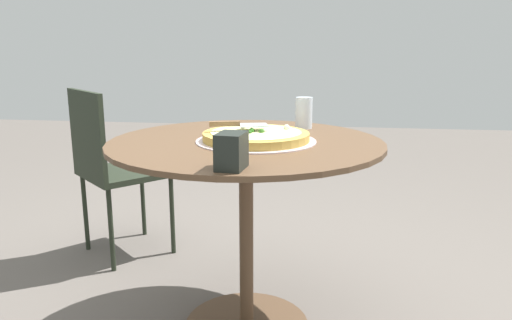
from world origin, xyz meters
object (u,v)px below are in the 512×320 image
Objects in this scene: drinking_cup at (304,113)px; pizza_on_tray at (256,137)px; pizza_server at (238,124)px; napkin_dispenser at (231,151)px; patio_chair_near at (111,161)px; patio_table at (246,186)px.

pizza_on_tray is at bearing 153.00° from drinking_cup.
napkin_dispenser reaches higher than pizza_server.
drinking_cup reaches higher than pizza_on_tray.
pizza_server is at bearing 143.04° from drinking_cup.
napkin_dispenser is (-0.40, 0.01, 0.03)m from pizza_on_tray.
patio_chair_near is at bearing 54.15° from pizza_on_tray.
napkin_dispenser is 1.33m from patio_chair_near.
patio_table is 0.19m from pizza_on_tray.
patio_table is at bearing 146.41° from drinking_cup.
napkin_dispenser is (-0.42, -0.02, 0.22)m from patio_table.
drinking_cup is (0.30, -0.20, 0.24)m from patio_table.
drinking_cup is (0.30, -0.22, 0.01)m from pizza_server.
drinking_cup is (0.31, -0.16, 0.05)m from pizza_on_tray.
patio_chair_near is (0.59, 0.77, -0.30)m from pizza_server.
drinking_cup reaches higher than napkin_dispenser.
napkin_dispenser reaches higher than patio_table.
drinking_cup reaches higher than patio_table.
pizza_server is (0.01, 0.07, 0.04)m from pizza_on_tray.
drinking_cup is at bearing -33.59° from patio_table.
drinking_cup is at bearing -106.51° from patio_chair_near.
pizza_on_tray is (-0.01, -0.04, 0.19)m from patio_table.
drinking_cup reaches higher than patio_chair_near.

